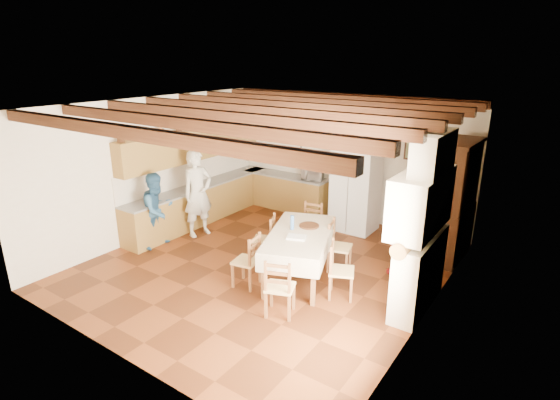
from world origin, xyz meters
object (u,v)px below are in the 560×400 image
Objects in this scene: refrigerator at (356,190)px; person_woman_red at (401,236)px; hutch at (455,201)px; chair_end_near at (280,286)px; microwave at (313,174)px; person_woman_blue at (158,210)px; dining_table at (300,237)px; chair_end_far at (310,227)px; chair_right_far at (340,246)px; chair_right_near at (342,270)px; chair_left_far at (264,239)px; chair_left_near at (246,260)px; person_man at (198,194)px.

person_woman_red is at bearing -42.89° from refrigerator.
chair_end_near is at bearing -112.00° from hutch.
person_woman_blue is at bearing -135.00° from microwave.
chair_end_far is (-0.48, 1.17, -0.30)m from dining_table.
dining_table is 0.85m from chair_right_far.
refrigerator is at bearing -2.36° from chair_right_near.
hutch is 3.56m from microwave.
chair_right_near is at bearing -10.36° from dining_table.
chair_left_far is at bearing -97.55° from microwave.
chair_end_near is 1.86× the size of microwave.
chair_end_far is at bearing 112.29° from dining_table.
dining_table is at bearing -85.73° from refrigerator.
hutch is at bearing 16.38° from chair_end_far.
hutch reaches higher than chair_left_near.
chair_right_near is 0.93m from chair_right_far.
person_woman_blue is 3.85m from microwave.
hutch reaches higher than chair_right_far.
dining_table is 1.27m from chair_end_near.
dining_table is 2.30× the size of chair_left_near.
person_woman_blue is at bearing -157.56° from chair_end_far.
person_woman_red is at bearing 89.66° from chair_left_far.
person_man is at bearing -138.15° from microwave.
chair_left_near is at bearing 87.69° from chair_right_near.
chair_left_near is at bearing -127.14° from hutch.
person_man is 1.32× the size of person_woman_red.
person_woman_red is (0.49, 1.34, 0.24)m from chair_right_near.
hutch reaches higher than chair_left_far.
chair_right_far and chair_end_near have the same top height.
person_woman_blue is at bearing -68.58° from person_woman_red.
chair_right_far and chair_end_far have the same top height.
dining_table is 1.02m from chair_left_near.
chair_end_far is (-0.87, 2.34, 0.00)m from chair_end_near.
hutch is 2.84m from chair_right_near.
chair_left_far is at bearing -104.95° from refrigerator.
person_woman_red is (2.00, 1.94, 0.24)m from chair_left_near.
dining_table is at bearing -84.36° from person_woman_blue.
chair_right_far is at bearing -69.69° from microwave.
person_woman_red is (4.29, 0.75, -0.23)m from person_man.
person_man is at bearing -78.78° from person_woman_red.
person_woman_red reaches higher than chair_left_far.
chair_right_near is 1.86× the size of microwave.
chair_end_near is at bearing -22.17° from person_woman_red.
refrigerator reaches higher than chair_right_far.
hutch is (2.20, -0.30, 0.23)m from refrigerator.
chair_end_far reaches higher than dining_table.
hutch is at bearing -29.83° from microwave.
chair_right_near is 0.67× the size of person_woman_red.
microwave is (-2.43, 3.15, 0.56)m from chair_right_near.
chair_end_near is at bearing -81.24° from refrigerator.
person_woman_blue is 3.06× the size of microwave.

